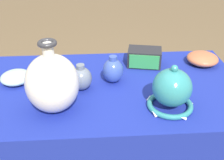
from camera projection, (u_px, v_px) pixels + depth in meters
display_table at (103, 101)px, 1.32m from camera, size 1.30×0.69×0.74m
vase_tall_bulbous at (52, 83)px, 1.08m from camera, size 0.21×0.21×0.29m
vase_dome_bell at (172, 90)px, 1.11m from camera, size 0.19×0.20×0.19m
mosaic_tile_box at (144, 57)px, 1.44m from camera, size 0.19×0.14×0.09m
jar_round_slate at (81, 78)px, 1.24m from camera, size 0.10×0.10×0.12m
bowl_shallow_celadon at (16, 77)px, 1.30m from camera, size 0.14×0.14×0.05m
jar_round_cobalt at (113, 70)px, 1.29m from camera, size 0.10×0.10×0.13m
bowl_shallow_terracotta at (202, 59)px, 1.46m from camera, size 0.16×0.16×0.06m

